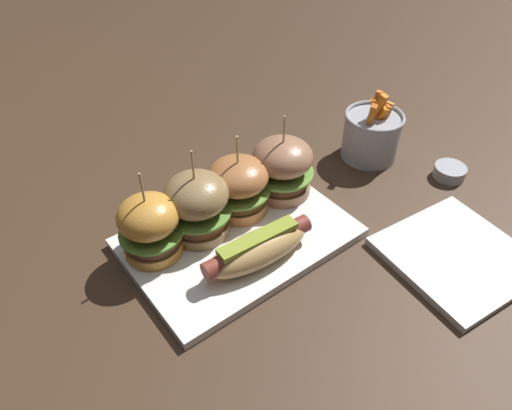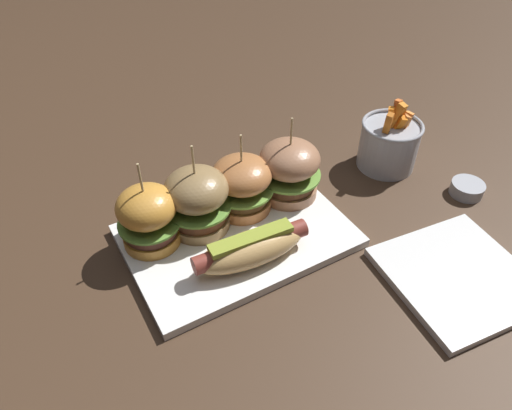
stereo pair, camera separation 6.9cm
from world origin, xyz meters
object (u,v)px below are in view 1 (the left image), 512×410
object	(u,v)px
slider_far_left	(150,226)
slider_far_right	(282,167)
hot_dog	(258,248)
slider_center_right	(238,186)
platter_main	(239,237)
fries_bucket	(372,134)
side_plate	(457,256)
slider_center_left	(197,205)
sauce_ramekin	(450,171)

from	to	relation	value
slider_far_left	slider_far_right	world-z (taller)	slider_far_right
hot_dog	slider_center_right	world-z (taller)	slider_center_right
platter_main	fries_bucket	bearing A→B (deg)	5.86
side_plate	slider_center_left	bearing A→B (deg)	135.26
slider_center_left	fries_bucket	size ratio (longest dim) A/B	1.12
platter_main	slider_far_right	size ratio (longest dim) A/B	2.30
slider_center_right	side_plate	size ratio (longest dim) A/B	0.72
platter_main	slider_far_left	world-z (taller)	slider_far_left
hot_dog	slider_far_left	world-z (taller)	slider_far_left
slider_far_right	sauce_ramekin	xyz separation A→B (m)	(0.26, -0.14, -0.05)
slider_center_right	fries_bucket	world-z (taller)	slider_center_right
platter_main	hot_dog	size ratio (longest dim) A/B	1.91
slider_far_left	slider_far_right	xyz separation A→B (m)	(0.23, -0.01, 0.00)
slider_center_right	side_plate	world-z (taller)	slider_center_right
fries_bucket	side_plate	world-z (taller)	fries_bucket
slider_far_left	sauce_ramekin	distance (m)	0.52
slider_far_left	slider_center_right	xyz separation A→B (m)	(0.15, 0.00, -0.00)
slider_center_left	hot_dog	bearing A→B (deg)	-72.60
hot_dog	fries_bucket	world-z (taller)	fries_bucket
sauce_ramekin	slider_far_left	bearing A→B (deg)	163.76
platter_main	hot_dog	distance (m)	0.07
slider_center_left	slider_far_right	bearing A→B (deg)	-1.47
slider_far_left	sauce_ramekin	xyz separation A→B (m)	(0.49, -0.14, -0.05)
slider_center_left	slider_far_right	distance (m)	0.16
platter_main	fries_bucket	size ratio (longest dim) A/B	2.53
slider_center_left	side_plate	xyz separation A→B (m)	(0.27, -0.26, -0.06)
slider_far_left	fries_bucket	world-z (taller)	slider_far_left
slider_center_right	fries_bucket	bearing A→B (deg)	-2.93
slider_far_left	side_plate	xyz separation A→B (m)	(0.34, -0.27, -0.06)
slider_far_left	slider_center_left	distance (m)	0.07
slider_far_left	slider_center_right	distance (m)	0.15
platter_main	slider_far_right	xyz separation A→B (m)	(0.11, 0.04, 0.06)
hot_dog	slider_center_left	world-z (taller)	slider_center_left
hot_dog	side_plate	xyz separation A→B (m)	(0.23, -0.16, -0.03)
fries_bucket	platter_main	bearing A→B (deg)	-174.14
slider_center_left	slider_center_right	distance (m)	0.08
platter_main	side_plate	xyz separation A→B (m)	(0.23, -0.22, -0.00)
fries_bucket	hot_dog	bearing A→B (deg)	-164.53
slider_center_right	side_plate	xyz separation A→B (m)	(0.19, -0.27, -0.05)
hot_dog	fries_bucket	xyz separation A→B (m)	(0.33, 0.09, 0.01)
platter_main	fries_bucket	xyz separation A→B (m)	(0.32, 0.03, 0.04)
platter_main	sauce_ramekin	bearing A→B (deg)	-14.32
slider_center_right	slider_far_right	size ratio (longest dim) A/B	0.95
slider_center_left	fries_bucket	distance (m)	0.36
side_plate	slider_center_right	bearing A→B (deg)	125.46
sauce_ramekin	slider_far_right	bearing A→B (deg)	152.78
slider_center_right	sauce_ramekin	size ratio (longest dim) A/B	2.46
platter_main	slider_center_left	distance (m)	0.08
platter_main	slider_center_left	bearing A→B (deg)	133.10
hot_dog	slider_far_left	xyz separation A→B (m)	(-0.11, 0.10, 0.02)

